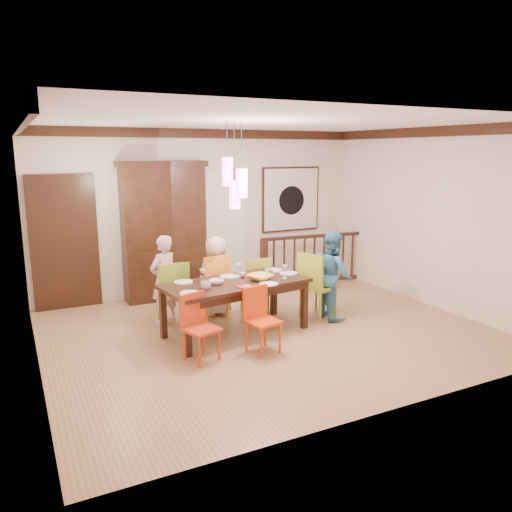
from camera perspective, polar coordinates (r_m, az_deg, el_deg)
name	(u,v)px	position (r m, az deg, el deg)	size (l,w,h in m)	color
floor	(268,331)	(7.19, 1.40, -8.60)	(6.00, 6.00, 0.00)	olive
ceiling	(269,121)	(6.75, 1.53, 15.14)	(6.00, 6.00, 0.00)	white
wall_back	(204,212)	(9.09, -6.00, 5.07)	(6.00, 6.00, 0.00)	beige
wall_left	(29,250)	(6.04, -24.53, 0.64)	(5.00, 5.00, 0.00)	beige
wall_right	(431,218)	(8.64, 19.36, 4.12)	(5.00, 5.00, 0.00)	beige
crown_molding	(269,128)	(6.75, 1.52, 14.46)	(6.00, 5.00, 0.16)	black
panel_door	(65,245)	(8.56, -21.02, 1.22)	(1.04, 0.07, 2.24)	black
white_doorway	(223,232)	(9.24, -3.84, 2.72)	(0.97, 0.05, 2.22)	silver
painting	(291,199)	(9.81, 4.00, 6.48)	(1.25, 0.06, 1.25)	black
pendant_cluster	(235,183)	(6.70, -2.46, 8.36)	(0.27, 0.21, 1.14)	#F2489C
dining_table	(236,287)	(6.94, -2.36, -3.62)	(2.11, 1.16, 0.75)	black
chair_far_left	(172,288)	(7.43, -9.58, -3.63)	(0.47, 0.47, 0.96)	#7FAA2C
chair_far_mid	(211,281)	(7.66, -5.19, -2.88)	(0.51, 0.51, 1.00)	orange
chair_far_right	(255,280)	(7.90, -0.15, -2.77)	(0.44, 0.44, 0.90)	#919F29
chair_near_left	(201,324)	(6.12, -6.29, -7.70)	(0.47, 0.47, 0.83)	#C03A16
chair_near_mid	(263,316)	(6.33, 0.83, -6.89)	(0.44, 0.44, 0.84)	#D9400C
chair_end_right	(319,281)	(7.64, 7.18, -2.82)	(0.59, 0.59, 1.03)	#87A122
china_hutch	(164,231)	(8.68, -10.45, 2.86)	(1.50, 0.46, 2.36)	black
balustrade	(314,258)	(9.67, 6.67, -0.23)	(2.23, 0.27, 0.96)	black
person_far_left	(164,280)	(7.49, -10.49, -2.66)	(0.48, 0.32, 1.32)	#F2B8C2
person_far_mid	(216,276)	(7.78, -4.56, -2.24)	(0.61, 0.40, 1.24)	beige
person_end_right	(332,275)	(7.69, 8.72, -2.12)	(0.66, 0.51, 1.35)	teal
serving_bowl	(260,277)	(6.97, 0.47, -2.44)	(0.33, 0.33, 0.08)	gold
small_bowl	(217,282)	(6.78, -4.52, -2.97)	(0.21, 0.21, 0.06)	white
cup_left	(206,285)	(6.55, -5.76, -3.36)	(0.13, 0.13, 0.10)	silver
cup_right	(270,272)	(7.29, 1.66, -1.81)	(0.09, 0.09, 0.08)	silver
plate_far_left	(184,282)	(6.93, -8.29, -2.95)	(0.26, 0.26, 0.01)	white
plate_far_mid	(229,276)	(7.17, -3.08, -2.34)	(0.26, 0.26, 0.01)	white
plate_far_right	(274,270)	(7.54, 2.02, -1.62)	(0.26, 0.26, 0.01)	white
plate_near_left	(190,293)	(6.38, -7.57, -4.23)	(0.26, 0.26, 0.01)	white
plate_near_mid	(268,284)	(6.76, 1.44, -3.20)	(0.26, 0.26, 0.01)	white
plate_end_right	(288,273)	(7.36, 3.73, -1.97)	(0.26, 0.26, 0.01)	white
wine_glass_a	(203,276)	(6.86, -6.09, -2.29)	(0.08, 0.08, 0.19)	#590C19
wine_glass_b	(238,270)	(7.15, -2.08, -1.64)	(0.08, 0.08, 0.19)	silver
wine_glass_c	(243,280)	(6.64, -1.53, -2.70)	(0.08, 0.08, 0.19)	#590C19
wine_glass_d	(285,272)	(7.07, 3.33, -1.82)	(0.08, 0.08, 0.19)	silver
napkin	(244,286)	(6.63, -1.35, -3.50)	(0.18, 0.14, 0.01)	#D83359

